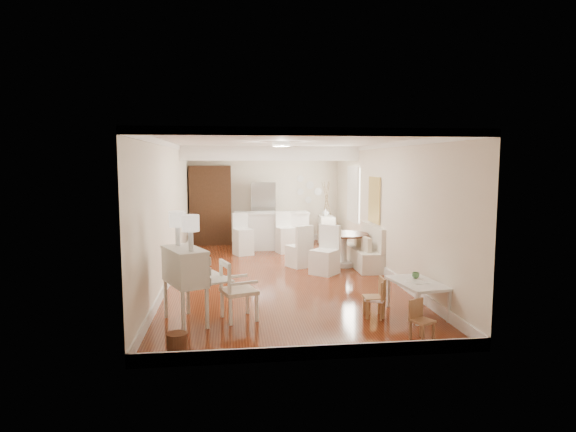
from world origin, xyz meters
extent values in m
plane|color=maroon|center=(0.00, 0.00, 0.00)|extent=(9.00, 9.00, 0.00)
cube|color=white|center=(0.00, 0.00, 2.80)|extent=(4.50, 9.00, 0.04)
cube|color=#EEE0CA|center=(0.00, 4.50, 1.40)|extent=(4.50, 0.04, 2.80)
cube|color=#EEE0CA|center=(0.00, -4.50, 1.40)|extent=(4.50, 0.04, 2.80)
cube|color=#EEE0CA|center=(-2.25, 0.00, 1.40)|extent=(0.04, 9.00, 2.80)
cube|color=#EEE0CA|center=(2.25, 0.00, 1.40)|extent=(0.04, 9.00, 2.80)
cube|color=white|center=(0.00, 2.20, 2.62)|extent=(4.50, 0.45, 0.36)
cube|color=tan|center=(2.21, 0.50, 1.55)|extent=(0.04, 0.84, 1.04)
cube|color=white|center=(2.23, 2.40, 1.55)|extent=(0.04, 1.10, 1.40)
cylinder|color=#381E11|center=(-1.20, 4.48, 1.85)|extent=(0.30, 0.03, 0.30)
cylinder|color=white|center=(0.00, -0.50, 2.75)|extent=(0.36, 0.36, 0.08)
cube|color=silver|center=(-1.70, -2.92, 0.57)|extent=(1.19, 1.20, 1.14)
cube|color=white|center=(-0.90, -2.85, 0.46)|extent=(0.67, 0.67, 0.92)
cylinder|color=#562F1B|center=(-1.70, -4.09, 0.13)|extent=(0.31, 0.31, 0.26)
cube|color=white|center=(1.90, -2.94, 0.26)|extent=(0.78, 1.13, 0.52)
cube|color=#B08150|center=(1.18, -2.97, 0.31)|extent=(0.32, 0.32, 0.63)
cube|color=#9D6D47|center=(1.19, -3.01, 0.30)|extent=(0.39, 0.39, 0.60)
cube|color=#966644|center=(1.54, -4.02, 0.28)|extent=(0.36, 0.36, 0.56)
cube|color=silver|center=(1.99, 0.50, 0.49)|extent=(0.52, 1.60, 0.98)
cylinder|color=#4D2919|center=(1.57, 0.68, 0.38)|extent=(1.36, 1.36, 0.77)
cube|color=white|center=(0.98, -0.03, 0.52)|extent=(0.71, 0.71, 1.04)
cube|color=white|center=(0.54, 0.75, 0.49)|extent=(0.64, 0.65, 0.97)
cube|color=white|center=(0.10, 3.10, 0.52)|extent=(2.05, 0.65, 1.03)
cube|color=silver|center=(-0.71, 2.33, 0.54)|extent=(0.57, 0.57, 1.08)
cube|color=white|center=(0.42, 2.50, 0.54)|extent=(0.53, 0.53, 1.08)
cube|color=#381E11|center=(-1.60, 4.18, 1.15)|extent=(1.20, 0.60, 2.30)
imported|color=silver|center=(0.30, 4.15, 0.90)|extent=(0.75, 0.65, 1.80)
cube|color=white|center=(1.73, 3.54, 0.43)|extent=(0.45, 0.91, 0.85)
imported|color=#548D52|center=(1.96, -2.70, 0.57)|extent=(0.14, 0.14, 0.10)
imported|color=white|center=(1.71, 3.59, 0.95)|extent=(0.23, 0.23, 0.21)
camera|label=1|loc=(-1.00, -10.05, 2.40)|focal=30.00mm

